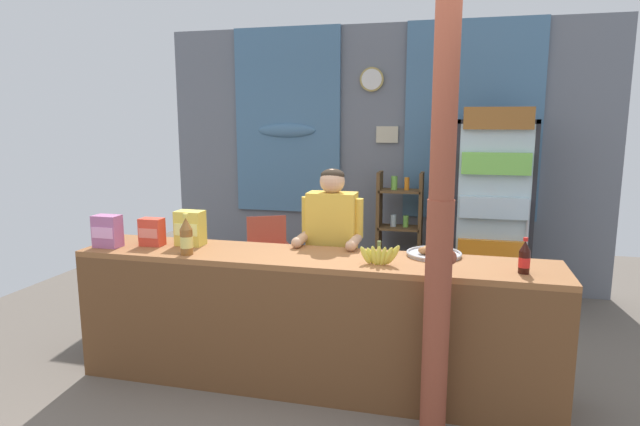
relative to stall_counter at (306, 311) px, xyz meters
The scene contains 16 objects.
ground_plane 1.05m from the stall_counter, 82.61° to the left, with size 7.63×7.63×0.00m, color #665B51.
back_wall_curtained 2.82m from the stall_counter, 87.55° to the left, with size 4.93×0.22×2.89m.
stall_counter is the anchor object (origin of this frame).
timber_post 1.21m from the stall_counter, 19.65° to the right, with size 0.17×0.15×2.86m.
drink_fridge 2.47m from the stall_counter, 57.58° to the left, with size 0.73×0.66×1.98m.
bottle_shelf_rack 2.34m from the stall_counter, 80.55° to the left, with size 0.48×0.28×1.32m.
plastic_lawn_chair 2.04m from the stall_counter, 116.95° to the left, with size 0.59×0.59×0.86m.
shopkeeper 0.68m from the stall_counter, 85.86° to the left, with size 0.48×0.42×1.50m.
soda_bottle_iced_tea 0.97m from the stall_counter, behind, with size 0.09×0.09×0.29m.
soda_bottle_grape_soda 0.96m from the stall_counter, ahead, with size 0.07×0.07×0.22m.
soda_bottle_cola 1.44m from the stall_counter, ahead, with size 0.07×0.07×0.22m.
snack_box_instant_noodle 1.09m from the stall_counter, 167.76° to the left, with size 0.20×0.14×0.26m.
snack_box_crackers 1.31m from the stall_counter, behind, with size 0.17×0.11×0.20m.
snack_box_wafer 1.59m from the stall_counter, behind, with size 0.19×0.12×0.24m.
pastry_tray 0.96m from the stall_counter, 21.12° to the left, with size 0.38×0.38×0.07m.
banana_bunch 0.64m from the stall_counter, ahead, with size 0.28×0.06×0.16m.
Camera 1 is at (0.83, -3.00, 1.86)m, focal length 29.93 mm.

